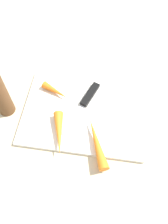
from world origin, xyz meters
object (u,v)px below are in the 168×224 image
at_px(carrot_medium, 59,133).
at_px(carrot_longest, 97,143).
at_px(knife, 88,98).
at_px(pepper_grinder, 0,95).
at_px(cutting_board, 84,113).
at_px(carrot_shortest, 55,91).

distance_m(carrot_medium, carrot_longest, 0.11).
bearing_deg(carrot_medium, knife, 141.49).
height_order(carrot_medium, pepper_grinder, pepper_grinder).
relative_size(cutting_board, pepper_grinder, 2.27).
distance_m(knife, carrot_longest, 0.16).
relative_size(carrot_shortest, pepper_grinder, 0.57).
xyz_separation_m(knife, carrot_longest, (0.04, -0.15, 0.01)).
bearing_deg(carrot_longest, cutting_board, 4.68).
bearing_deg(cutting_board, knife, 83.67).
xyz_separation_m(carrot_shortest, pepper_grinder, (-0.14, -0.07, 0.06)).
distance_m(cutting_board, knife, 0.05).
bearing_deg(pepper_grinder, carrot_longest, -16.05).
height_order(carrot_longest, carrot_shortest, carrot_longest).
bearing_deg(cutting_board, pepper_grinder, -175.46).
distance_m(knife, carrot_shortest, 0.10).
relative_size(cutting_board, carrot_medium, 2.88).
height_order(cutting_board, knife, knife).
height_order(cutting_board, carrot_longest, carrot_longest).
height_order(knife, carrot_shortest, carrot_shortest).
xyz_separation_m(cutting_board, carrot_longest, (0.05, -0.10, 0.02)).
bearing_deg(cutting_board, carrot_longest, -63.80).
relative_size(carrot_medium, pepper_grinder, 0.79).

